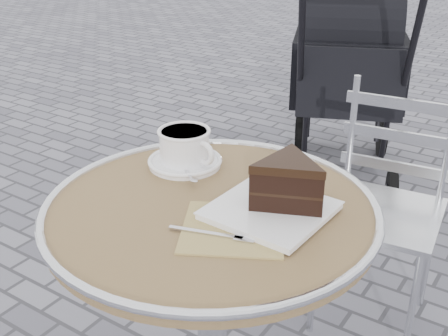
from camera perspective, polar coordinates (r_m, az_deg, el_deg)
The scene contains 5 objects.
cafe_table at distance 1.28m, azimuth -1.28°, elevation -10.25°, with size 0.72×0.72×0.74m.
cappuccino_set at distance 1.36m, azimuth -3.96°, elevation 1.86°, with size 0.18×0.18×0.09m.
cake_plate_set at distance 1.15m, azimuth 5.98°, elevation -2.16°, with size 0.29×0.35×0.12m.
bistro_chair at distance 1.90m, azimuth 16.46°, elevation -1.11°, with size 0.40×0.40×0.81m.
baby_stroller at distance 2.93m, azimuth 12.44°, elevation 8.90°, with size 0.88×1.20×1.14m.
Camera 1 is at (0.60, -0.85, 1.31)m, focal length 45.00 mm.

